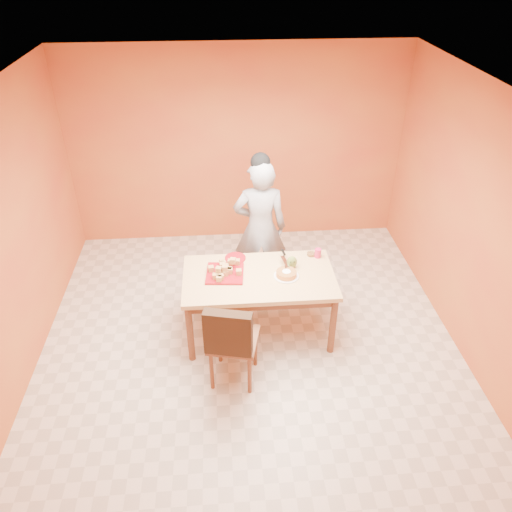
{
  "coord_description": "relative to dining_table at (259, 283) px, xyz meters",
  "views": [
    {
      "loc": [
        -0.25,
        -3.9,
        3.82
      ],
      "look_at": [
        0.08,
        0.3,
        1.04
      ],
      "focal_mm": 35.0,
      "sensor_mm": 36.0,
      "label": 1
    }
  ],
  "objects": [
    {
      "name": "floor",
      "position": [
        -0.12,
        -0.35,
        -0.67
      ],
      "size": [
        5.0,
        5.0,
        0.0
      ],
      "primitive_type": "plane",
      "color": "beige",
      "rests_on": "ground"
    },
    {
      "name": "checker_tin",
      "position": [
        0.61,
        0.35,
        0.11
      ],
      "size": [
        0.12,
        0.12,
        0.03
      ],
      "primitive_type": "cylinder",
      "rotation": [
        0.0,
        0.0,
        -0.27
      ],
      "color": "#371A0F",
      "rests_on": "dining_table"
    },
    {
      "name": "magenta_glass",
      "position": [
        0.68,
        0.31,
        0.15
      ],
      "size": [
        0.09,
        0.09,
        0.1
      ],
      "primitive_type": "cylinder",
      "rotation": [
        0.0,
        0.0,
        -0.27
      ],
      "color": "#D01F52",
      "rests_on": "dining_table"
    },
    {
      "name": "wall_back",
      "position": [
        -0.12,
        2.15,
        0.68
      ],
      "size": [
        4.5,
        0.0,
        4.5
      ],
      "primitive_type": "plane",
      "rotation": [
        1.57,
        0.0,
        0.0
      ],
      "color": "#C46F2D",
      "rests_on": "floor"
    },
    {
      "name": "pastry_platter",
      "position": [
        -0.36,
        0.06,
        0.11
      ],
      "size": [
        0.42,
        0.42,
        0.02
      ],
      "primitive_type": "cube",
      "rotation": [
        0.0,
        0.0,
        -0.09
      ],
      "color": "maroon",
      "rests_on": "dining_table"
    },
    {
      "name": "dining_table",
      "position": [
        0.0,
        0.0,
        0.0
      ],
      "size": [
        1.6,
        0.9,
        0.76
      ],
      "color": "tan",
      "rests_on": "floor"
    },
    {
      "name": "white_cake_plate",
      "position": [
        0.28,
        -0.03,
        0.1
      ],
      "size": [
        0.35,
        0.35,
        0.01
      ],
      "primitive_type": "cylinder",
      "rotation": [
        0.0,
        0.0,
        0.38
      ],
      "color": "white",
      "rests_on": "dining_table"
    },
    {
      "name": "pastry_pile",
      "position": [
        -0.36,
        0.06,
        0.17
      ],
      "size": [
        0.35,
        0.35,
        0.11
      ],
      "primitive_type": null,
      "color": "tan",
      "rests_on": "pastry_platter"
    },
    {
      "name": "ceiling",
      "position": [
        -0.12,
        -0.35,
        2.03
      ],
      "size": [
        5.0,
        5.0,
        0.0
      ],
      "primitive_type": "plane",
      "rotation": [
        3.14,
        0.0,
        0.0
      ],
      "color": "white",
      "rests_on": "wall_back"
    },
    {
      "name": "red_dinner_plate",
      "position": [
        -0.23,
        0.35,
        0.1
      ],
      "size": [
        0.28,
        0.28,
        0.01
      ],
      "primitive_type": "cylinder",
      "rotation": [
        0.0,
        0.0,
        0.23
      ],
      "color": "maroon",
      "rests_on": "dining_table"
    },
    {
      "name": "dining_chair",
      "position": [
        -0.3,
        -0.69,
        -0.14
      ],
      "size": [
        0.56,
        0.63,
        1.01
      ],
      "rotation": [
        0.0,
        0.0,
        -0.23
      ],
      "color": "brown",
      "rests_on": "floor"
    },
    {
      "name": "cake_server",
      "position": [
        0.29,
        0.15,
        0.16
      ],
      "size": [
        0.08,
        0.23,
        0.01
      ],
      "primitive_type": "cube",
      "rotation": [
        0.0,
        0.0,
        0.17
      ],
      "color": "white",
      "rests_on": "sponge_cake"
    },
    {
      "name": "egg_ornament",
      "position": [
        0.36,
        0.13,
        0.16
      ],
      "size": [
        0.13,
        0.11,
        0.14
      ],
      "primitive_type": "ellipsoid",
      "rotation": [
        0.0,
        0.0,
        -0.19
      ],
      "color": "olive",
      "rests_on": "dining_table"
    },
    {
      "name": "person",
      "position": [
        0.08,
        0.82,
        0.19
      ],
      "size": [
        0.64,
        0.43,
        1.72
      ],
      "primitive_type": "imported",
      "rotation": [
        0.0,
        0.0,
        3.11
      ],
      "color": "#949497",
      "rests_on": "floor"
    },
    {
      "name": "wall_right",
      "position": [
        2.13,
        -0.35,
        0.68
      ],
      "size": [
        0.0,
        5.0,
        5.0
      ],
      "primitive_type": "plane",
      "rotation": [
        1.57,
        0.0,
        -1.57
      ],
      "color": "#C46F2D",
      "rests_on": "floor"
    },
    {
      "name": "wall_left",
      "position": [
        -2.37,
        -0.35,
        0.68
      ],
      "size": [
        0.0,
        5.0,
        5.0
      ],
      "primitive_type": "plane",
      "rotation": [
        1.57,
        0.0,
        1.57
      ],
      "color": "#C46F2D",
      "rests_on": "floor"
    },
    {
      "name": "sponge_cake",
      "position": [
        0.28,
        -0.03,
        0.13
      ],
      "size": [
        0.24,
        0.24,
        0.05
      ],
      "primitive_type": "cylinder",
      "rotation": [
        0.0,
        0.0,
        -0.11
      ],
      "color": "orange",
      "rests_on": "white_cake_plate"
    }
  ]
}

